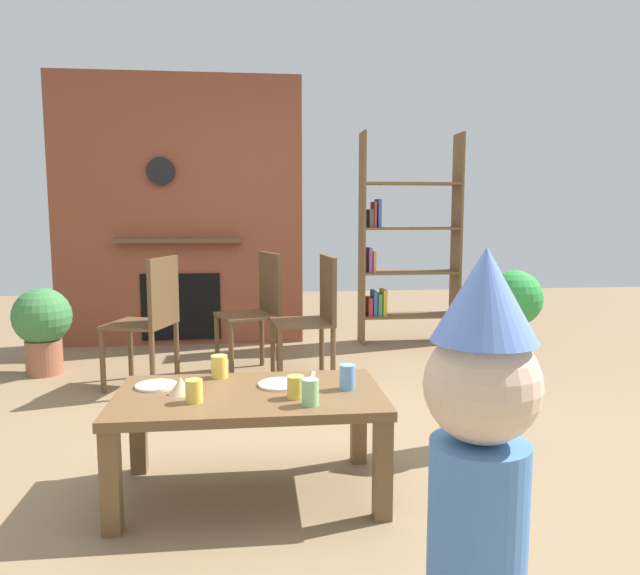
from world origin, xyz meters
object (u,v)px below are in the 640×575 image
at_px(bookshelf, 402,250).
at_px(paper_cup_near_right, 295,387).
at_px(paper_cup_far_right, 347,377).
at_px(child_with_cone_hat, 480,445).
at_px(birthday_cake_slice, 181,386).
at_px(potted_plant_short, 42,324).
at_px(paper_plate_rear, 280,384).
at_px(paper_cup_near_left, 219,366).
at_px(coffee_table, 250,408).
at_px(paper_cup_far_left, 310,392).
at_px(paper_plate_front, 156,386).
at_px(potted_plant_tall, 514,302).
at_px(paper_cup_center, 194,391).
at_px(dining_chair_middle, 259,305).
at_px(dining_chair_right, 315,312).
at_px(dining_chair_left, 152,314).
at_px(child_in_pink, 487,353).

bearing_deg(bookshelf, paper_cup_near_right, -111.65).
relative_size(bookshelf, paper_cup_far_right, 17.83).
height_order(paper_cup_far_right, child_with_cone_hat, child_with_cone_hat).
height_order(birthday_cake_slice, potted_plant_short, potted_plant_short).
relative_size(paper_cup_near_right, paper_plate_rear, 0.47).
bearing_deg(paper_cup_near_left, coffee_table, -60.70).
bearing_deg(paper_cup_far_left, bookshelf, 69.82).
relative_size(paper_cup_near_right, birthday_cake_slice, 0.91).
distance_m(paper_cup_near_right, paper_plate_front, 0.63).
bearing_deg(potted_plant_tall, paper_cup_center, -134.40).
xyz_separation_m(paper_plate_front, dining_chair_middle, (0.46, 1.85, 0.06)).
xyz_separation_m(paper_plate_front, dining_chair_right, (0.85, 1.50, 0.06)).
distance_m(paper_cup_far_right, child_with_cone_hat, 1.03).
distance_m(paper_plate_rear, dining_chair_right, 1.57).
distance_m(dining_chair_middle, dining_chair_right, 0.52).
xyz_separation_m(paper_cup_near_right, paper_cup_far_left, (0.05, -0.10, 0.01)).
xyz_separation_m(bookshelf, dining_chair_left, (-2.04, -1.23, -0.34)).
bearing_deg(dining_chair_left, potted_plant_tall, -147.04).
bearing_deg(paper_plate_rear, dining_chair_middle, 92.33).
bearing_deg(dining_chair_middle, paper_cup_near_left, 64.29).
xyz_separation_m(paper_cup_near_left, paper_cup_center, (-0.08, -0.35, -0.01)).
bearing_deg(paper_cup_center, paper_plate_front, 128.80).
xyz_separation_m(bookshelf, dining_chair_middle, (-1.31, -0.91, -0.34)).
bearing_deg(dining_chair_left, dining_chair_right, -162.93).
xyz_separation_m(paper_cup_near_right, dining_chair_left, (-0.85, 1.74, 0.02)).
xyz_separation_m(birthday_cake_slice, child_in_pink, (1.48, 0.38, 0.01)).
xyz_separation_m(paper_plate_front, child_with_cone_hat, (1.02, -1.12, 0.14)).
bearing_deg(paper_cup_far_right, birthday_cake_slice, 179.28).
distance_m(dining_chair_left, dining_chair_middle, 0.79).
bearing_deg(paper_cup_far_left, coffee_table, 140.51).
height_order(paper_plate_rear, dining_chair_right, dining_chair_right).
distance_m(paper_cup_near_right, potted_plant_short, 2.79).
distance_m(paper_plate_front, dining_chair_left, 1.55).
relative_size(paper_cup_near_right, paper_cup_far_left, 0.87).
bearing_deg(dining_chair_right, potted_plant_short, -19.35).
relative_size(child_with_cone_hat, dining_chair_middle, 1.24).
bearing_deg(paper_cup_far_left, paper_plate_rear, 110.57).
bearing_deg(child_in_pink, paper_cup_near_left, -11.91).
relative_size(dining_chair_left, dining_chair_right, 1.00).
relative_size(child_in_pink, dining_chair_middle, 1.04).
height_order(coffee_table, paper_cup_near_right, paper_cup_near_right).
height_order(child_in_pink, potted_plant_tall, child_in_pink).
bearing_deg(dining_chair_right, birthday_cake_slice, 59.83).
height_order(bookshelf, child_with_cone_hat, bookshelf).
bearing_deg(paper_cup_far_right, paper_cup_near_right, -157.17).
xyz_separation_m(paper_cup_center, dining_chair_right, (0.66, 1.73, 0.02)).
xyz_separation_m(paper_cup_center, potted_plant_short, (-1.31, 2.20, -0.12)).
bearing_deg(paper_plate_front, dining_chair_left, 99.84).
height_order(paper_plate_rear, birthday_cake_slice, birthday_cake_slice).
distance_m(child_with_cone_hat, potted_plant_tall, 3.77).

